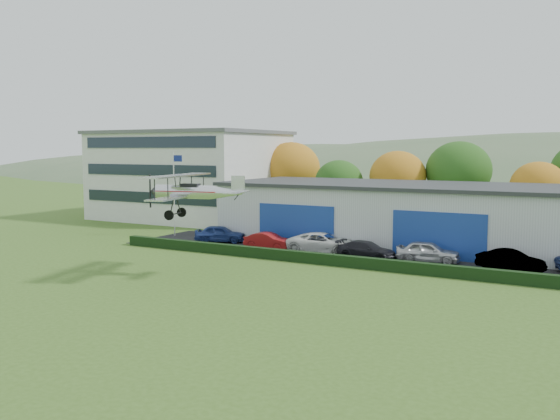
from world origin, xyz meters
The scene contains 15 objects.
ground centered at (0.00, 0.00, 0.00)m, with size 300.00×300.00×0.00m, color #3A591C.
apron centered at (3.00, 21.00, 0.03)m, with size 48.00×9.00×0.05m, color black.
hedge centered at (3.00, 16.20, 0.40)m, with size 46.00×0.60×0.80m, color black.
hangar centered at (5.00, 27.98, 2.66)m, with size 40.60×12.60×5.30m.
office_block centered at (-28.00, 35.00, 5.21)m, with size 20.60×15.60×10.40m.
flagpole centered at (-19.88, 22.00, 4.78)m, with size 1.05×0.10×8.00m.
tree_belt centered at (0.85, 40.62, 5.61)m, with size 75.70×13.22×10.12m.
distant_hills centered at (-4.38, 140.00, -13.05)m, with size 430.00×196.00×56.00m.
car_0 centered at (-13.94, 20.84, 0.81)m, with size 1.79×4.46×1.52m, color navy.
car_1 centered at (-8.45, 19.88, 0.72)m, with size 1.41×4.05×1.34m, color maroon.
car_2 centered at (-3.67, 20.32, 0.85)m, with size 2.64×5.72×1.59m, color silver.
car_3 centered at (0.28, 19.53, 0.71)m, with size 1.86×4.58×1.33m, color black.
car_4 centered at (4.66, 20.44, 0.83)m, with size 1.83×4.55×1.55m, color silver.
car_5 centered at (10.38, 19.97, 0.77)m, with size 1.52×4.37×1.44m, color gray.
biplane centered at (-7.65, 8.61, 5.59)m, with size 6.77×7.71×2.87m.
Camera 1 is at (15.86, -22.01, 8.23)m, focal length 38.03 mm.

